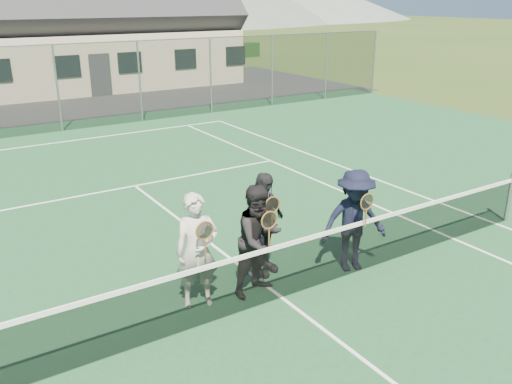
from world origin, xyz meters
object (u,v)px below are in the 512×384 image
tennis_net (282,269)px  player_b (259,240)px  player_a (197,251)px  clubhouse (80,8)px  player_c (263,224)px  player_d (354,221)px

tennis_net → player_b: bearing=114.7°
player_a → tennis_net: bearing=-25.7°
clubhouse → player_b: clubhouse is taller
player_c → player_d: bearing=-27.2°
clubhouse → player_d: (-2.40, -23.83, -3.07)m
player_b → player_c: same height
player_a → player_d: (2.76, -0.40, -0.00)m
player_b → player_d: size_ratio=1.00×
player_a → player_b: same height
tennis_net → player_c: (0.21, 0.87, 0.38)m
player_a → player_d: 2.79m
tennis_net → clubhouse: clubhouse is taller
tennis_net → player_b: (-0.18, 0.38, 0.38)m
clubhouse → player_d: clubhouse is taller
tennis_net → clubhouse: 24.57m
player_b → player_c: 0.63m
tennis_net → player_a: (-1.17, 0.56, 0.38)m
player_c → player_b: bearing=-128.4°
player_b → player_c: bearing=51.6°
clubhouse → player_b: 24.18m
tennis_net → player_c: 0.98m
player_c → player_a: bearing=-167.2°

